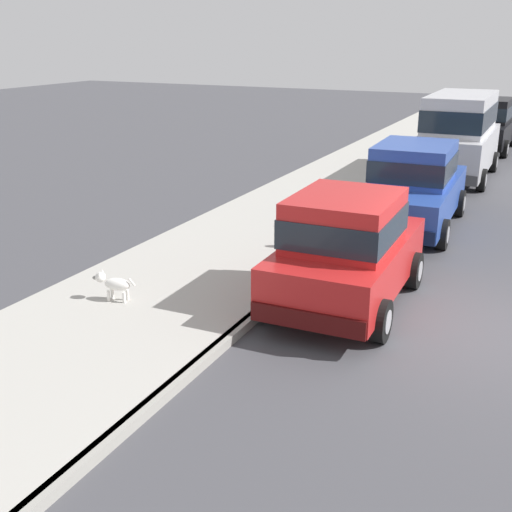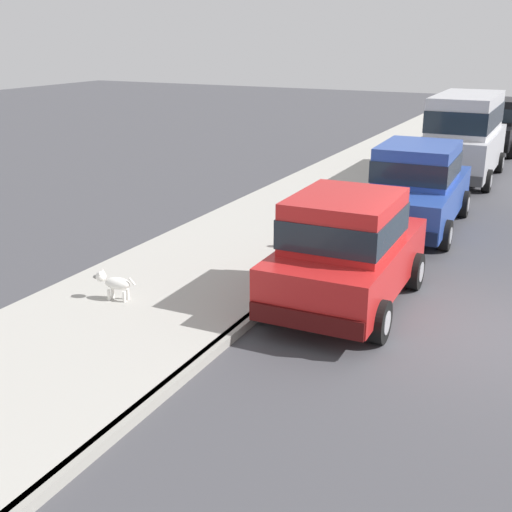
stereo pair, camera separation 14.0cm
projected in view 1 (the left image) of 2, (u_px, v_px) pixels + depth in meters
The scene contains 9 objects.
ground_plane at pixel (480, 330), 9.75m from camera, with size 80.00×80.00×0.00m, color #424247.
curb at pixel (284, 291), 11.04m from camera, with size 0.16×64.00×0.14m, color gray.
sidewalk at pixel (193, 275), 11.78m from camera, with size 3.60×64.00×0.14m, color #A8A59E.
car_red_hatchback at pixel (346, 248), 10.35m from camera, with size 2.01×3.83×1.88m.
car_blue_sedan at pixel (413, 185), 14.60m from camera, with size 2.16×4.67×1.92m.
car_silver_van at pixel (459, 132), 19.49m from camera, with size 2.18×4.92×2.52m.
car_black_sedan at pixel (486, 124), 24.35m from camera, with size 2.11×4.64×1.92m.
dog_white at pixel (113, 283), 10.41m from camera, with size 0.75×0.27×0.49m.
fire_hydrant at pixel (307, 232), 12.94m from camera, with size 0.34×0.24×0.72m.
Camera 1 is at (0.81, -9.44, 4.23)m, focal length 45.73 mm.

